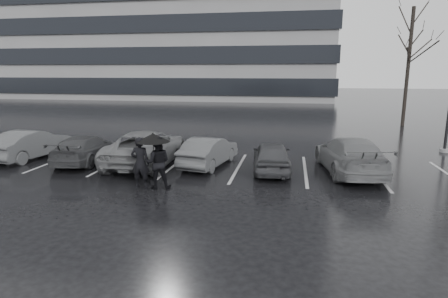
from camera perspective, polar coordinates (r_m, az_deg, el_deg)
ground at (r=13.72m, az=-1.80°, el=-5.31°), size 160.00×160.00×0.00m
office_building at (r=66.46m, az=-12.55°, el=20.50°), size 61.00×26.00×29.00m
car_main at (r=15.38m, az=7.27°, el=-1.11°), size 1.80×3.77×1.24m
car_west_a at (r=16.15m, az=-2.32°, el=-0.37°), size 2.01×4.01×1.26m
car_west_b at (r=16.78m, az=-11.74°, el=0.26°), size 2.70×5.47×1.49m
car_west_c at (r=17.91m, az=-20.34°, el=0.03°), size 2.04×4.32×1.22m
car_west_d at (r=19.70m, az=-27.25°, el=0.67°), size 1.99×4.25×1.35m
car_east at (r=15.86m, az=18.63°, el=-0.88°), size 2.68×5.20×1.44m
pedestrian_left at (r=13.38m, az=-12.63°, el=-2.02°), size 0.68×0.47×1.81m
pedestrian_right at (r=13.21m, az=-10.07°, el=-2.04°), size 1.02×0.87×1.83m
umbrella at (r=13.09m, az=-10.77°, el=1.70°), size 1.16×1.16×1.96m
stall_stripes at (r=16.24m, az=-2.72°, el=-2.59°), size 19.72×5.00×0.00m
tree_north at (r=30.94m, az=26.23°, el=11.04°), size 0.26×0.26×8.50m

